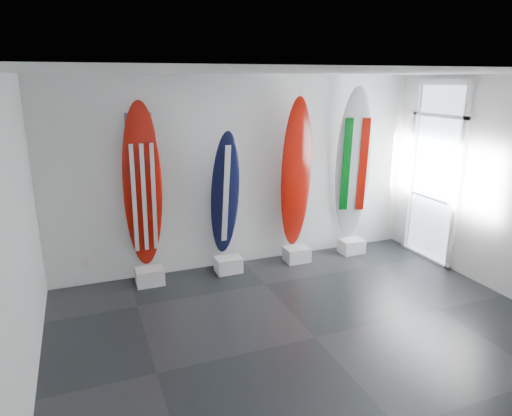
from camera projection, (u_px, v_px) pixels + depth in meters
name	position (u px, v px, depth m)	size (l,w,h in m)	color
floor	(315.00, 338.00, 5.37)	(6.00, 6.00, 0.00)	black
ceiling	(326.00, 73.00, 4.55)	(6.00, 6.00, 0.00)	white
wall_back	(243.00, 173.00, 7.20)	(6.00, 6.00, 0.00)	white
wall_left	(12.00, 253.00, 3.91)	(5.00, 5.00, 0.00)	white
display_block_usa	(150.00, 276.00, 6.74)	(0.40, 0.30, 0.24)	white
surfboard_usa	(143.00, 187.00, 6.46)	(0.55, 0.08, 2.44)	#920E05
display_block_navy	(228.00, 265.00, 7.17)	(0.40, 0.30, 0.24)	white
surfboard_navy	(225.00, 195.00, 6.95)	(0.45, 0.08, 2.01)	black
display_block_swiss	(297.00, 254.00, 7.58)	(0.40, 0.30, 0.24)	white
surfboard_swiss	(296.00, 174.00, 7.30)	(0.55, 0.08, 2.45)	#920E05
display_block_italy	(351.00, 246.00, 7.95)	(0.40, 0.30, 0.24)	white
surfboard_italy	(353.00, 165.00, 7.65)	(0.59, 0.08, 2.60)	silver
wall_outlet	(86.00, 263.00, 6.64)	(0.09, 0.02, 0.13)	silver
glass_door	(434.00, 175.00, 7.40)	(0.12, 1.16, 2.85)	white
balcony	(488.00, 220.00, 8.12)	(2.80, 2.20, 1.20)	slate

